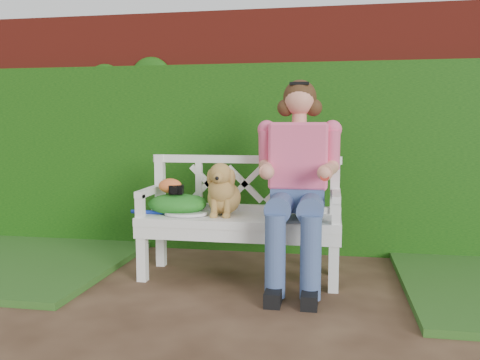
# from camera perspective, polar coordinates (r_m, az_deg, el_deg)

# --- Properties ---
(ground) EXTENTS (60.00, 60.00, 0.00)m
(ground) POSITION_cam_1_polar(r_m,az_deg,el_deg) (3.19, -1.07, -15.14)
(ground) COLOR #352216
(brick_wall) EXTENTS (10.00, 0.30, 2.20)m
(brick_wall) POSITION_cam_1_polar(r_m,az_deg,el_deg) (4.85, 3.39, 5.51)
(brick_wall) COLOR maroon
(brick_wall) RESTS_ON ground
(ivy_hedge) EXTENTS (10.00, 0.18, 1.70)m
(ivy_hedge) POSITION_cam_1_polar(r_m,az_deg,el_deg) (4.64, 3.03, 2.38)
(ivy_hedge) COLOR #265F10
(ivy_hedge) RESTS_ON ground
(garden_bench) EXTENTS (1.63, 0.76, 0.48)m
(garden_bench) POSITION_cam_1_polar(r_m,az_deg,el_deg) (3.88, 0.00, -7.51)
(garden_bench) COLOR white
(garden_bench) RESTS_ON ground
(seated_woman) EXTENTS (0.68, 0.88, 1.50)m
(seated_woman) POSITION_cam_1_polar(r_m,az_deg,el_deg) (3.72, 6.53, -0.13)
(seated_woman) COLOR #E6285C
(seated_woman) RESTS_ON ground
(dog) EXTENTS (0.35, 0.42, 0.41)m
(dog) POSITION_cam_1_polar(r_m,az_deg,el_deg) (3.83, -1.88, -0.92)
(dog) COLOR brown
(dog) RESTS_ON garden_bench
(tennis_racket) EXTENTS (0.68, 0.44, 0.03)m
(tennis_racket) POSITION_cam_1_polar(r_m,az_deg,el_deg) (3.87, -6.52, -3.71)
(tennis_racket) COLOR white
(tennis_racket) RESTS_ON garden_bench
(green_bag) EXTENTS (0.54, 0.47, 0.16)m
(green_bag) POSITION_cam_1_polar(r_m,az_deg,el_deg) (3.94, -7.07, -2.62)
(green_bag) COLOR #2B7828
(green_bag) RESTS_ON garden_bench
(camera_item) EXTENTS (0.11, 0.09, 0.07)m
(camera_item) POSITION_cam_1_polar(r_m,az_deg,el_deg) (3.90, -7.17, -1.06)
(camera_item) COLOR black
(camera_item) RESTS_ON green_bag
(baseball_glove) EXTENTS (0.22, 0.20, 0.11)m
(baseball_glove) POSITION_cam_1_polar(r_m,az_deg,el_deg) (3.94, -7.84, -0.66)
(baseball_glove) COLOR orange
(baseball_glove) RESTS_ON green_bag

